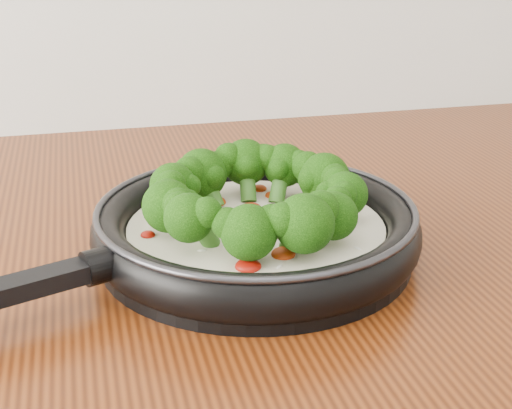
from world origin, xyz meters
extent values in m
cylinder|color=black|center=(-0.13, 1.03, 0.91)|extent=(0.36, 0.36, 0.01)
torus|color=black|center=(-0.13, 1.03, 0.93)|extent=(0.38, 0.38, 0.03)
torus|color=#2D2D33|center=(-0.13, 1.03, 0.95)|extent=(0.37, 0.37, 0.01)
cube|color=black|center=(-0.35, 0.95, 0.93)|extent=(0.17, 0.08, 0.01)
cylinder|color=black|center=(-0.27, 0.98, 0.93)|extent=(0.04, 0.04, 0.03)
cylinder|color=white|center=(-0.13, 1.03, 0.92)|extent=(0.30, 0.30, 0.02)
ellipsoid|color=#9F1007|center=(-0.22, 1.07, 0.93)|extent=(0.02, 0.02, 0.01)
ellipsoid|color=#9F1007|center=(-0.22, 1.08, 0.93)|extent=(0.03, 0.03, 0.01)
ellipsoid|color=#B9350B|center=(-0.13, 0.96, 0.93)|extent=(0.03, 0.03, 0.01)
ellipsoid|color=#9F1007|center=(-0.20, 1.03, 0.93)|extent=(0.02, 0.02, 0.01)
ellipsoid|color=#9F1007|center=(-0.10, 1.04, 0.93)|extent=(0.02, 0.02, 0.01)
ellipsoid|color=#B9350B|center=(-0.10, 1.09, 0.93)|extent=(0.02, 0.02, 0.01)
ellipsoid|color=#9F1007|center=(-0.10, 1.00, 0.93)|extent=(0.02, 0.02, 0.01)
ellipsoid|color=#9F1007|center=(-0.23, 1.03, 0.93)|extent=(0.02, 0.02, 0.01)
ellipsoid|color=#B9350B|center=(-0.07, 1.03, 0.93)|extent=(0.02, 0.02, 0.01)
ellipsoid|color=#9F1007|center=(-0.10, 1.03, 0.93)|extent=(0.02, 0.02, 0.01)
ellipsoid|color=#9F1007|center=(-0.13, 1.07, 0.93)|extent=(0.03, 0.03, 0.01)
ellipsoid|color=#B9350B|center=(-0.14, 1.06, 0.93)|extent=(0.02, 0.02, 0.01)
ellipsoid|color=#9F1007|center=(-0.12, 1.03, 0.93)|extent=(0.03, 0.03, 0.01)
ellipsoid|color=#9F1007|center=(-0.16, 0.95, 0.93)|extent=(0.03, 0.03, 0.01)
ellipsoid|color=#B9350B|center=(-0.16, 1.09, 0.93)|extent=(0.03, 0.03, 0.01)
ellipsoid|color=#9F1007|center=(-0.16, 1.04, 0.93)|extent=(0.02, 0.02, 0.01)
ellipsoid|color=#9F1007|center=(-0.17, 1.05, 0.93)|extent=(0.02, 0.02, 0.01)
ellipsoid|color=#B9350B|center=(-0.11, 1.12, 0.93)|extent=(0.02, 0.02, 0.01)
ellipsoid|color=white|center=(-0.12, 0.99, 0.93)|extent=(0.01, 0.01, 0.00)
ellipsoid|color=white|center=(-0.13, 1.00, 0.93)|extent=(0.00, 0.01, 0.00)
ellipsoid|color=white|center=(-0.06, 0.96, 0.93)|extent=(0.01, 0.01, 0.00)
ellipsoid|color=white|center=(-0.12, 0.96, 0.93)|extent=(0.01, 0.01, 0.00)
ellipsoid|color=white|center=(-0.17, 1.00, 0.93)|extent=(0.01, 0.01, 0.00)
ellipsoid|color=white|center=(-0.10, 1.08, 0.93)|extent=(0.01, 0.01, 0.00)
ellipsoid|color=white|center=(-0.13, 1.04, 0.93)|extent=(0.01, 0.01, 0.00)
ellipsoid|color=white|center=(-0.06, 1.03, 0.93)|extent=(0.00, 0.01, 0.00)
ellipsoid|color=white|center=(-0.07, 0.99, 0.93)|extent=(0.01, 0.01, 0.00)
ellipsoid|color=white|center=(-0.11, 0.99, 0.93)|extent=(0.01, 0.01, 0.00)
ellipsoid|color=white|center=(-0.12, 0.99, 0.93)|extent=(0.01, 0.01, 0.00)
ellipsoid|color=white|center=(-0.16, 1.04, 0.93)|extent=(0.01, 0.01, 0.00)
ellipsoid|color=white|center=(-0.19, 0.99, 0.93)|extent=(0.01, 0.00, 0.00)
ellipsoid|color=white|center=(-0.12, 1.06, 0.93)|extent=(0.01, 0.01, 0.00)
ellipsoid|color=white|center=(-0.10, 0.97, 0.93)|extent=(0.00, 0.01, 0.00)
ellipsoid|color=white|center=(-0.14, 0.94, 0.93)|extent=(0.01, 0.01, 0.00)
ellipsoid|color=white|center=(-0.15, 0.93, 0.93)|extent=(0.01, 0.01, 0.00)
ellipsoid|color=white|center=(-0.05, 1.07, 0.93)|extent=(0.01, 0.01, 0.00)
ellipsoid|color=white|center=(-0.12, 1.00, 0.93)|extent=(0.01, 0.01, 0.00)
ellipsoid|color=white|center=(-0.15, 1.01, 0.93)|extent=(0.01, 0.01, 0.00)
ellipsoid|color=white|center=(-0.11, 1.06, 0.93)|extent=(0.01, 0.01, 0.00)
cylinder|color=#447E29|center=(-0.07, 1.05, 0.94)|extent=(0.03, 0.02, 0.03)
sphere|color=black|center=(-0.06, 1.06, 0.96)|extent=(0.06, 0.06, 0.05)
sphere|color=black|center=(-0.07, 1.07, 0.97)|extent=(0.04, 0.04, 0.03)
sphere|color=black|center=(-0.06, 1.04, 0.96)|extent=(0.04, 0.04, 0.03)
sphere|color=black|center=(-0.08, 1.05, 0.96)|extent=(0.03, 0.03, 0.02)
cylinder|color=#447E29|center=(-0.10, 1.08, 0.94)|extent=(0.03, 0.03, 0.04)
sphere|color=black|center=(-0.09, 1.10, 0.96)|extent=(0.06, 0.06, 0.04)
sphere|color=black|center=(-0.11, 1.10, 0.97)|extent=(0.03, 0.03, 0.03)
sphere|color=black|center=(-0.08, 1.09, 0.97)|extent=(0.03, 0.03, 0.03)
sphere|color=black|center=(-0.10, 1.08, 0.96)|extent=(0.03, 0.03, 0.02)
cylinder|color=#447E29|center=(-0.13, 1.10, 0.94)|extent=(0.02, 0.03, 0.04)
sphere|color=black|center=(-0.12, 1.11, 0.96)|extent=(0.06, 0.06, 0.05)
sphere|color=black|center=(-0.14, 1.11, 0.97)|extent=(0.04, 0.04, 0.03)
sphere|color=black|center=(-0.11, 1.11, 0.97)|extent=(0.03, 0.03, 0.03)
sphere|color=black|center=(-0.13, 1.10, 0.96)|extent=(0.03, 0.03, 0.02)
cylinder|color=#447E29|center=(-0.16, 1.09, 0.94)|extent=(0.03, 0.03, 0.03)
sphere|color=black|center=(-0.17, 1.10, 0.96)|extent=(0.06, 0.06, 0.05)
sphere|color=black|center=(-0.18, 1.09, 0.97)|extent=(0.04, 0.04, 0.03)
sphere|color=black|center=(-0.15, 1.11, 0.96)|extent=(0.04, 0.04, 0.03)
sphere|color=black|center=(-0.16, 1.09, 0.96)|extent=(0.03, 0.03, 0.02)
cylinder|color=#447E29|center=(-0.19, 1.06, 0.94)|extent=(0.03, 0.03, 0.03)
sphere|color=black|center=(-0.20, 1.07, 0.96)|extent=(0.06, 0.06, 0.04)
sphere|color=black|center=(-0.21, 1.05, 0.97)|extent=(0.03, 0.03, 0.03)
sphere|color=black|center=(-0.19, 1.08, 0.96)|extent=(0.03, 0.03, 0.03)
sphere|color=black|center=(-0.19, 1.06, 0.96)|extent=(0.03, 0.03, 0.02)
cylinder|color=#447E29|center=(-0.20, 1.03, 0.94)|extent=(0.03, 0.02, 0.03)
sphere|color=black|center=(-0.21, 1.03, 0.96)|extent=(0.06, 0.06, 0.05)
sphere|color=black|center=(-0.21, 1.01, 0.96)|extent=(0.04, 0.04, 0.03)
sphere|color=black|center=(-0.21, 1.04, 0.96)|extent=(0.03, 0.03, 0.03)
sphere|color=black|center=(-0.20, 1.03, 0.96)|extent=(0.03, 0.03, 0.02)
cylinder|color=#447E29|center=(-0.19, 0.99, 0.94)|extent=(0.03, 0.03, 0.04)
sphere|color=black|center=(-0.20, 0.98, 0.96)|extent=(0.05, 0.05, 0.04)
sphere|color=black|center=(-0.19, 0.97, 0.97)|extent=(0.03, 0.03, 0.03)
sphere|color=black|center=(-0.21, 1.00, 0.97)|extent=(0.03, 0.03, 0.02)
sphere|color=black|center=(-0.19, 0.99, 0.96)|extent=(0.03, 0.03, 0.02)
cylinder|color=#447E29|center=(-0.15, 0.97, 0.94)|extent=(0.02, 0.03, 0.03)
sphere|color=black|center=(-0.16, 0.96, 0.96)|extent=(0.06, 0.06, 0.05)
sphere|color=black|center=(-0.14, 0.96, 0.96)|extent=(0.04, 0.04, 0.03)
sphere|color=black|center=(-0.17, 0.96, 0.96)|extent=(0.03, 0.03, 0.03)
sphere|color=black|center=(-0.15, 0.97, 0.96)|extent=(0.03, 0.03, 0.02)
cylinder|color=#447E29|center=(-0.12, 0.97, 0.94)|extent=(0.02, 0.03, 0.04)
sphere|color=black|center=(-0.11, 0.95, 0.96)|extent=(0.06, 0.06, 0.05)
sphere|color=black|center=(-0.10, 0.96, 0.97)|extent=(0.04, 0.04, 0.03)
sphere|color=black|center=(-0.13, 0.95, 0.97)|extent=(0.04, 0.04, 0.03)
sphere|color=black|center=(-0.12, 0.97, 0.96)|extent=(0.03, 0.03, 0.02)
cylinder|color=#447E29|center=(-0.09, 0.98, 0.94)|extent=(0.03, 0.03, 0.03)
sphere|color=black|center=(-0.08, 0.97, 0.96)|extent=(0.05, 0.05, 0.04)
sphere|color=black|center=(-0.07, 0.99, 0.96)|extent=(0.03, 0.03, 0.03)
sphere|color=black|center=(-0.10, 0.96, 0.96)|extent=(0.03, 0.03, 0.02)
sphere|color=black|center=(-0.09, 0.98, 0.96)|extent=(0.03, 0.03, 0.02)
cylinder|color=#447E29|center=(-0.07, 1.02, 0.94)|extent=(0.03, 0.02, 0.03)
sphere|color=black|center=(-0.06, 1.01, 0.96)|extent=(0.05, 0.05, 0.04)
sphere|color=black|center=(-0.06, 1.03, 0.97)|extent=(0.03, 0.03, 0.03)
sphere|color=black|center=(-0.06, 1.00, 0.96)|extent=(0.03, 0.03, 0.02)
sphere|color=black|center=(-0.07, 1.02, 0.96)|extent=(0.03, 0.03, 0.02)
camera|label=1|loc=(-0.28, 0.44, 1.19)|focal=51.26mm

